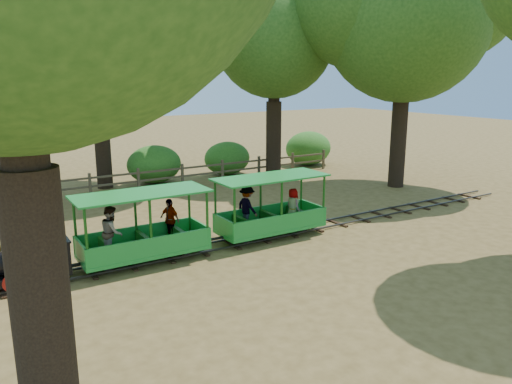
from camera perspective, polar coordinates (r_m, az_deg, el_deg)
ground at (r=15.05m, az=0.52°, el=-5.40°), size 90.00×90.00×0.00m
track at (r=15.03m, az=0.52°, el=-5.15°), size 22.00×1.00×0.10m
carriage_front at (r=13.31m, az=-13.11°, el=-4.69°), size 3.43×1.47×1.79m
carriage_rear at (r=15.02m, az=1.29°, el=-2.32°), size 3.43×1.43×1.79m
oak_ne at (r=23.68m, az=1.96°, el=17.95°), size 6.91×6.08×9.25m
oak_e at (r=22.63m, az=16.62°, el=19.40°), size 8.62×7.58×10.54m
fence at (r=21.86m, az=-10.81°, el=1.85°), size 18.10×0.10×1.00m
shrub_mid_w at (r=23.07m, az=-11.55°, el=3.12°), size 2.49×1.91×1.72m
shrub_mid_e at (r=24.62m, az=-3.31°, el=3.88°), size 2.35×1.81×1.63m
shrub_east at (r=27.35m, az=6.01°, el=4.99°), size 2.65×2.04×1.83m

